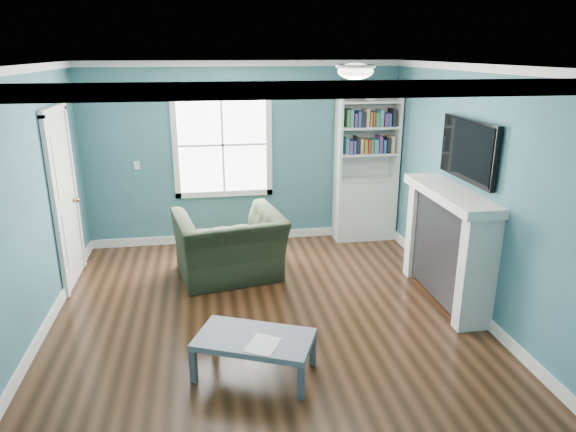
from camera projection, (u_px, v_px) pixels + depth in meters
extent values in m
plane|color=black|center=(266.00, 321.00, 5.42)|extent=(5.00, 5.00, 0.00)
plane|color=#32626E|center=(244.00, 155.00, 7.37)|extent=(4.50, 0.00, 4.50)
plane|color=#32626E|center=(321.00, 338.00, 2.68)|extent=(4.50, 0.00, 4.50)
plane|color=#32626E|center=(20.00, 215.00, 4.68)|extent=(0.00, 5.00, 5.00)
plane|color=#32626E|center=(478.00, 193.00, 5.37)|extent=(0.00, 5.00, 5.00)
plane|color=white|center=(263.00, 65.00, 4.62)|extent=(5.00, 5.00, 0.00)
cube|color=white|center=(246.00, 236.00, 7.74)|extent=(4.50, 0.03, 0.12)
cube|color=white|center=(42.00, 334.00, 5.06)|extent=(0.03, 5.00, 0.12)
cube|color=white|center=(464.00, 300.00, 5.75)|extent=(0.03, 5.00, 0.12)
cube|color=white|center=(242.00, 63.00, 6.96)|extent=(4.50, 0.04, 0.08)
cube|color=white|center=(326.00, 90.00, 2.31)|extent=(4.50, 0.04, 0.08)
cube|color=white|center=(491.00, 69.00, 4.98)|extent=(0.04, 5.00, 0.08)
cube|color=white|center=(223.00, 145.00, 7.27)|extent=(1.24, 0.01, 1.34)
cube|color=white|center=(175.00, 146.00, 7.16)|extent=(0.08, 0.06, 1.50)
cube|color=white|center=(269.00, 144.00, 7.36)|extent=(0.08, 0.06, 1.50)
cube|color=white|center=(225.00, 193.00, 7.48)|extent=(1.40, 0.06, 0.08)
cube|color=white|center=(221.00, 94.00, 7.04)|extent=(1.40, 0.06, 0.08)
cube|color=white|center=(223.00, 145.00, 7.26)|extent=(1.24, 0.03, 0.03)
cube|color=white|center=(223.00, 145.00, 7.26)|extent=(0.03, 0.03, 1.34)
cube|color=silver|center=(364.00, 209.00, 7.71)|extent=(0.90, 0.35, 0.90)
cube|color=silver|center=(339.00, 134.00, 7.29)|extent=(0.04, 0.35, 1.40)
cube|color=silver|center=(396.00, 132.00, 7.42)|extent=(0.04, 0.35, 1.40)
cube|color=silver|center=(364.00, 131.00, 7.51)|extent=(0.90, 0.02, 1.40)
cube|color=silver|center=(370.00, 84.00, 7.15)|extent=(0.90, 0.35, 0.04)
cube|color=silver|center=(366.00, 179.00, 7.57)|extent=(0.84, 0.33, 0.03)
cube|color=silver|center=(367.00, 153.00, 7.45)|extent=(0.84, 0.33, 0.03)
cube|color=silver|center=(368.00, 127.00, 7.33)|extent=(0.84, 0.33, 0.03)
cube|color=silver|center=(369.00, 102.00, 7.22)|extent=(0.84, 0.33, 0.03)
cube|color=teal|center=(368.00, 145.00, 7.39)|extent=(0.70, 0.25, 0.22)
cube|color=#593366|center=(369.00, 119.00, 7.28)|extent=(0.70, 0.25, 0.22)
cylinder|color=beige|center=(371.00, 91.00, 7.13)|extent=(0.26, 0.06, 0.26)
cube|color=black|center=(448.00, 250.00, 5.75)|extent=(0.30, 1.20, 1.10)
cube|color=black|center=(445.00, 266.00, 5.81)|extent=(0.22, 0.65, 0.70)
cube|color=silver|center=(477.00, 274.00, 5.12)|extent=(0.36, 0.16, 1.20)
cube|color=silver|center=(422.00, 230.00, 6.38)|extent=(0.36, 0.16, 1.20)
cube|color=silver|center=(451.00, 194.00, 5.54)|extent=(0.44, 1.58, 0.10)
cube|color=black|center=(468.00, 150.00, 5.42)|extent=(0.06, 1.10, 0.65)
cube|color=silver|center=(65.00, 201.00, 6.08)|extent=(0.04, 0.80, 2.05)
cube|color=white|center=(56.00, 212.00, 5.66)|extent=(0.05, 0.08, 2.13)
cube|color=white|center=(74.00, 191.00, 6.51)|extent=(0.05, 0.08, 2.13)
cube|color=white|center=(53.00, 110.00, 5.76)|extent=(0.05, 0.98, 0.08)
sphere|color=#BF8C3F|center=(77.00, 200.00, 6.40)|extent=(0.07, 0.07, 0.07)
ellipsoid|color=white|center=(355.00, 71.00, 4.87)|extent=(0.34, 0.34, 0.15)
cylinder|color=white|center=(356.00, 66.00, 4.86)|extent=(0.38, 0.38, 0.03)
cube|color=white|center=(137.00, 165.00, 7.16)|extent=(0.08, 0.01, 0.12)
imported|color=#222B1B|center=(229.00, 235.00, 6.34)|extent=(1.39, 1.04, 1.10)
cube|color=#494E58|center=(193.00, 366.00, 4.39)|extent=(0.07, 0.07, 0.31)
cube|color=#494E58|center=(301.00, 382.00, 4.17)|extent=(0.07, 0.07, 0.31)
cube|color=#494E58|center=(215.00, 336.00, 4.84)|extent=(0.07, 0.07, 0.31)
cube|color=#494E58|center=(313.00, 350.00, 4.63)|extent=(0.07, 0.07, 0.31)
cube|color=slate|center=(254.00, 340.00, 4.45)|extent=(1.14, 0.90, 0.05)
cube|color=white|center=(263.00, 345.00, 4.32)|extent=(0.35, 0.38, 0.00)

